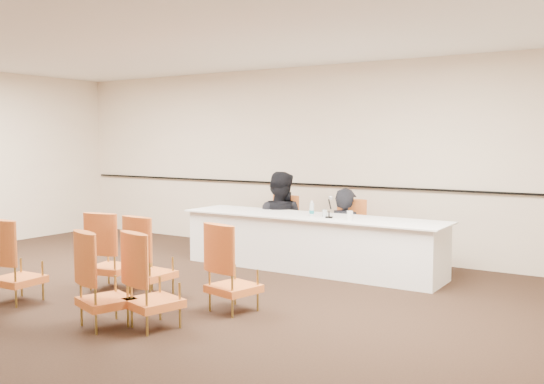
{
  "coord_description": "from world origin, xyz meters",
  "views": [
    {
      "loc": [
        4.79,
        -4.6,
        1.81
      ],
      "look_at": [
        0.15,
        2.6,
        1.08
      ],
      "focal_mm": 40.0,
      "sensor_mm": 36.0,
      "label": 1
    }
  ],
  "objects_px": {
    "panelist_main_chair": "(346,233)",
    "aud_chair_front_mid": "(151,255)",
    "aud_chair_front_left": "(111,250)",
    "panelist_second_chair": "(279,227)",
    "microphone": "(329,207)",
    "panelist_second": "(279,228)",
    "aud_chair_back_mid": "(106,279)",
    "coffee_cup": "(350,216)",
    "panel_table": "(311,243)",
    "panelist_main": "(345,244)",
    "water_bottle": "(312,209)",
    "aud_chair_back_left": "(18,260)",
    "aud_chair_back_right": "(153,280)",
    "aud_chair_front_right": "(234,267)",
    "drinking_glass": "(325,213)"
  },
  "relations": [
    {
      "from": "panel_table",
      "to": "microphone",
      "type": "distance_m",
      "value": 0.65
    },
    {
      "from": "aud_chair_front_right",
      "to": "panel_table",
      "type": "bearing_deg",
      "value": 109.87
    },
    {
      "from": "water_bottle",
      "to": "aud_chair_back_mid",
      "type": "distance_m",
      "value": 3.32
    },
    {
      "from": "panelist_second_chair",
      "to": "water_bottle",
      "type": "distance_m",
      "value": 1.2
    },
    {
      "from": "panelist_main_chair",
      "to": "aud_chair_front_mid",
      "type": "distance_m",
      "value": 3.03
    },
    {
      "from": "drinking_glass",
      "to": "aud_chair_front_right",
      "type": "height_order",
      "value": "aud_chair_front_right"
    },
    {
      "from": "panelist_second_chair",
      "to": "drinking_glass",
      "type": "xyz_separation_m",
      "value": [
        1.11,
        -0.6,
        0.34
      ]
    },
    {
      "from": "microphone",
      "to": "panelist_second_chair",
      "type": "bearing_deg",
      "value": 131.22
    },
    {
      "from": "microphone",
      "to": "panelist_main",
      "type": "bearing_deg",
      "value": 77.59
    },
    {
      "from": "panelist_second_chair",
      "to": "drinking_glass",
      "type": "distance_m",
      "value": 1.31
    },
    {
      "from": "aud_chair_front_left",
      "to": "aud_chair_front_mid",
      "type": "bearing_deg",
      "value": -10.77
    },
    {
      "from": "panel_table",
      "to": "water_bottle",
      "type": "relative_size",
      "value": 17.64
    },
    {
      "from": "panelist_second_chair",
      "to": "microphone",
      "type": "height_order",
      "value": "microphone"
    },
    {
      "from": "panelist_second_chair",
      "to": "microphone",
      "type": "relative_size",
      "value": 3.21
    },
    {
      "from": "microphone",
      "to": "water_bottle",
      "type": "height_order",
      "value": "microphone"
    },
    {
      "from": "aud_chair_front_left",
      "to": "aud_chair_back_mid",
      "type": "height_order",
      "value": "same"
    },
    {
      "from": "panelist_main_chair",
      "to": "aud_chair_back_right",
      "type": "height_order",
      "value": "same"
    },
    {
      "from": "panelist_second",
      "to": "aud_chair_front_mid",
      "type": "relative_size",
      "value": 1.85
    },
    {
      "from": "microphone",
      "to": "aud_chair_front_mid",
      "type": "xyz_separation_m",
      "value": [
        -1.23,
        -2.12,
        -0.44
      ]
    },
    {
      "from": "panel_table",
      "to": "aud_chair_front_mid",
      "type": "xyz_separation_m",
      "value": [
        -0.88,
        -2.24,
        0.09
      ]
    },
    {
      "from": "panel_table",
      "to": "panelist_second_chair",
      "type": "relative_size",
      "value": 4.04
    },
    {
      "from": "aud_chair_back_left",
      "to": "aud_chair_back_right",
      "type": "bearing_deg",
      "value": -0.25
    },
    {
      "from": "aud_chair_front_mid",
      "to": "aud_chair_back_left",
      "type": "distance_m",
      "value": 1.46
    },
    {
      "from": "panelist_main_chair",
      "to": "aud_chair_front_mid",
      "type": "height_order",
      "value": "same"
    },
    {
      "from": "aud_chair_front_mid",
      "to": "panelist_second_chair",
      "type": "bearing_deg",
      "value": 92.97
    },
    {
      "from": "panelist_main",
      "to": "aud_chair_front_left",
      "type": "height_order",
      "value": "panelist_main"
    },
    {
      "from": "drinking_glass",
      "to": "panelist_main",
      "type": "bearing_deg",
      "value": 87.73
    },
    {
      "from": "panelist_main",
      "to": "panelist_second",
      "type": "height_order",
      "value": "panelist_second"
    },
    {
      "from": "panelist_second",
      "to": "coffee_cup",
      "type": "distance_m",
      "value": 1.75
    },
    {
      "from": "water_bottle",
      "to": "aud_chair_back_left",
      "type": "distance_m",
      "value": 3.76
    },
    {
      "from": "panelist_second",
      "to": "aud_chair_back_mid",
      "type": "height_order",
      "value": "panelist_second"
    },
    {
      "from": "water_bottle",
      "to": "aud_chair_back_right",
      "type": "distance_m",
      "value": 3.06
    },
    {
      "from": "coffee_cup",
      "to": "panel_table",
      "type": "bearing_deg",
      "value": 166.09
    },
    {
      "from": "panel_table",
      "to": "panelist_main_chair",
      "type": "xyz_separation_m",
      "value": [
        0.26,
        0.57,
        0.09
      ]
    },
    {
      "from": "panelist_main",
      "to": "panelist_second",
      "type": "xyz_separation_m",
      "value": [
        -1.13,
        -0.01,
        0.14
      ]
    },
    {
      "from": "panelist_main",
      "to": "aud_chair_front_left",
      "type": "relative_size",
      "value": 1.72
    },
    {
      "from": "microphone",
      "to": "aud_chair_back_mid",
      "type": "height_order",
      "value": "microphone"
    },
    {
      "from": "drinking_glass",
      "to": "aud_chair_back_left",
      "type": "bearing_deg",
      "value": -124.22
    },
    {
      "from": "panelist_main",
      "to": "aud_chair_front_left",
      "type": "distance_m",
      "value": 3.34
    },
    {
      "from": "panel_table",
      "to": "aud_chair_front_right",
      "type": "height_order",
      "value": "aud_chair_front_right"
    },
    {
      "from": "panelist_main",
      "to": "panelist_second_chair",
      "type": "distance_m",
      "value": 1.15
    },
    {
      "from": "panelist_main",
      "to": "aud_chair_front_right",
      "type": "distance_m",
      "value": 2.81
    },
    {
      "from": "aud_chair_front_left",
      "to": "microphone",
      "type": "bearing_deg",
      "value": 37.21
    },
    {
      "from": "panelist_second",
      "to": "aud_chair_back_mid",
      "type": "distance_m",
      "value": 3.93
    },
    {
      "from": "water_bottle",
      "to": "aud_chair_front_mid",
      "type": "relative_size",
      "value": 0.23
    },
    {
      "from": "aud_chair_front_mid",
      "to": "aud_chair_back_mid",
      "type": "relative_size",
      "value": 1.0
    },
    {
      "from": "aud_chair_front_mid",
      "to": "aud_chair_back_left",
      "type": "relative_size",
      "value": 1.0
    },
    {
      "from": "coffee_cup",
      "to": "aud_chair_front_right",
      "type": "xyz_separation_m",
      "value": [
        -0.36,
        -2.07,
        -0.36
      ]
    },
    {
      "from": "panelist_second_chair",
      "to": "water_bottle",
      "type": "height_order",
      "value": "water_bottle"
    },
    {
      "from": "panelist_second",
      "to": "panelist_second_chair",
      "type": "height_order",
      "value": "panelist_second"
    }
  ]
}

